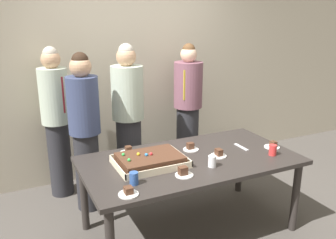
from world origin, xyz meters
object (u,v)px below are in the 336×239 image
drink_cup_middle (134,178)px  person_green_shirt_behind (188,109)px  plated_slice_center_back (128,192)px  person_far_right_suit (85,130)px  person_striped_tie_right (56,120)px  plated_slice_far_left (183,173)px  plated_slice_center_front (191,148)px  drink_cup_nearest (273,150)px  cake_server_utensil (241,147)px  sheet_cake (150,160)px  plated_slice_far_right (128,151)px  party_table (190,166)px  drink_cup_far_end (212,161)px  plated_slice_near_right (219,154)px  plated_slice_near_left (272,146)px  person_serving_front (128,119)px

drink_cup_middle → person_green_shirt_behind: person_green_shirt_behind is taller
plated_slice_center_back → person_far_right_suit: bearing=91.6°
person_striped_tie_right → person_far_right_suit: (0.21, -0.44, -0.01)m
plated_slice_far_left → plated_slice_center_front: (0.33, 0.47, -0.00)m
plated_slice_far_left → drink_cup_nearest: size_ratio=1.50×
cake_server_utensil → person_far_right_suit: person_far_right_suit is taller
sheet_cake → person_far_right_suit: bearing=115.8°
plated_slice_far_right → person_far_right_suit: 0.56m
party_table → plated_slice_center_front: size_ratio=13.04×
person_far_right_suit → drink_cup_nearest: bearing=28.4°
drink_cup_far_end → person_striped_tie_right: 1.84m
plated_slice_center_back → cake_server_utensil: size_ratio=0.75×
plated_slice_far_right → drink_cup_nearest: 1.35m
plated_slice_near_right → cake_server_utensil: size_ratio=0.75×
plated_slice_center_back → drink_cup_middle: drink_cup_middle is taller
drink_cup_middle → plated_slice_near_right: bearing=11.8°
plated_slice_center_back → person_striped_tie_right: bearing=98.4°
party_table → person_striped_tie_right: size_ratio=1.16×
plated_slice_near_right → plated_slice_center_back: (-0.99, -0.33, -0.00)m
sheet_cake → plated_slice_near_left: size_ratio=4.04×
plated_slice_near_left → drink_cup_far_end: 0.79m
drink_cup_middle → person_far_right_suit: size_ratio=0.06×
drink_cup_nearest → drink_cup_far_end: size_ratio=1.00×
sheet_cake → plated_slice_far_left: 0.36m
sheet_cake → plated_slice_near_right: bearing=-8.9°
plated_slice_far_right → sheet_cake: bearing=-75.4°
plated_slice_far_right → person_striped_tie_right: size_ratio=0.09×
plated_slice_center_front → drink_cup_middle: 0.87m
drink_cup_nearest → person_green_shirt_behind: person_green_shirt_behind is taller
cake_server_utensil → plated_slice_near_right: bearing=-163.9°
plated_slice_near_right → drink_cup_middle: 0.92m
plated_slice_center_front → person_serving_front: person_serving_front is taller
person_serving_front → person_green_shirt_behind: (0.85, 0.18, -0.03)m
sheet_cake → drink_cup_middle: (-0.25, -0.29, 0.01)m
plated_slice_near_left → person_far_right_suit: (-1.63, 0.93, 0.11)m
plated_slice_near_left → person_serving_front: person_serving_front is taller
plated_slice_center_front → cake_server_utensil: size_ratio=0.75×
drink_cup_far_end → plated_slice_near_left: bearing=9.4°
cake_server_utensil → plated_slice_far_left: bearing=-158.9°
plated_slice_center_front → drink_cup_middle: drink_cup_middle is taller
party_table → plated_slice_near_right: plated_slice_near_right is taller
plated_slice_near_left → drink_cup_middle: drink_cup_middle is taller
plated_slice_center_back → drink_cup_middle: bearing=55.9°
drink_cup_far_end → drink_cup_nearest: bearing=-1.8°
party_table → person_striped_tie_right: bearing=127.8°
plated_slice_near_right → person_far_right_suit: bearing=139.0°
plated_slice_near_left → drink_cup_far_end: bearing=-170.6°
drink_cup_nearest → drink_cup_middle: (-1.37, 0.00, 0.00)m
plated_slice_far_left → drink_cup_far_end: 0.31m
plated_slice_far_left → party_table: bearing=52.3°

